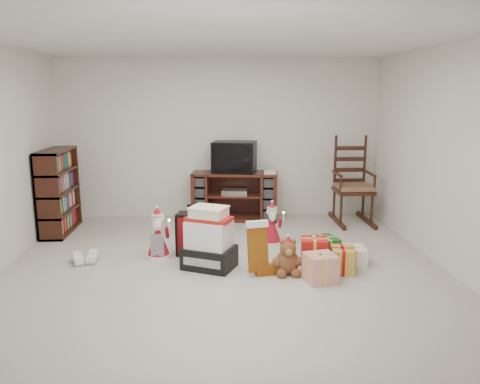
% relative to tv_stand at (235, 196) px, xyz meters
% --- Properties ---
extents(room, '(5.01, 5.01, 2.51)m').
position_rel_tv_stand_xyz_m(room, '(-0.22, -2.23, 0.87)').
color(room, '#B9B4AA').
rests_on(room, ground).
extents(tv_stand, '(1.36, 0.62, 0.75)m').
position_rel_tv_stand_xyz_m(tv_stand, '(0.00, 0.00, 0.00)').
color(tv_stand, '#4F2016').
rests_on(tv_stand, floor).
extents(bookshelf, '(0.32, 0.97, 1.19)m').
position_rel_tv_stand_xyz_m(bookshelf, '(-2.53, -0.54, 0.19)').
color(bookshelf, '#3B1A10').
rests_on(bookshelf, floor).
extents(rocking_chair, '(0.56, 0.91, 1.38)m').
position_rel_tv_stand_xyz_m(rocking_chair, '(1.80, -0.22, 0.09)').
color(rocking_chair, '#3B1A10').
rests_on(rocking_chair, floor).
extents(gift_pile, '(0.67, 0.60, 0.70)m').
position_rel_tv_stand_xyz_m(gift_pile, '(-0.39, -2.10, -0.07)').
color(gift_pile, black).
rests_on(gift_pile, floor).
extents(red_suitcase, '(0.44, 0.28, 0.62)m').
position_rel_tv_stand_xyz_m(red_suitcase, '(-0.57, -1.66, -0.11)').
color(red_suitcase, maroon).
rests_on(red_suitcase, floor).
extents(stocking, '(0.30, 0.18, 0.61)m').
position_rel_tv_stand_xyz_m(stocking, '(0.14, -2.34, -0.07)').
color(stocking, '#0B680C').
rests_on(stocking, floor).
extents(teddy_bear, '(0.27, 0.23, 0.39)m').
position_rel_tv_stand_xyz_m(teddy_bear, '(0.47, -2.34, -0.20)').
color(teddy_bear, brown).
rests_on(teddy_bear, floor).
extents(santa_figurine, '(0.28, 0.27, 0.58)m').
position_rel_tv_stand_xyz_m(santa_figurine, '(0.43, -1.27, -0.16)').
color(santa_figurine, '#A71222').
rests_on(santa_figurine, floor).
extents(mrs_claus_figurine, '(0.31, 0.29, 0.63)m').
position_rel_tv_stand_xyz_m(mrs_claus_figurine, '(-1.01, -1.72, -0.14)').
color(mrs_claus_figurine, '#A71222').
rests_on(mrs_claus_figurine, floor).
extents(sneaker_pair, '(0.32, 0.27, 0.09)m').
position_rel_tv_stand_xyz_m(sneaker_pair, '(-1.85, -1.87, -0.33)').
color(sneaker_pair, white).
rests_on(sneaker_pair, floor).
extents(gift_cluster, '(0.83, 0.93, 0.28)m').
position_rel_tv_stand_xyz_m(gift_cluster, '(0.98, -2.20, -0.24)').
color(gift_cluster, red).
rests_on(gift_cluster, floor).
extents(crt_television, '(0.73, 0.59, 0.48)m').
position_rel_tv_stand_xyz_m(crt_television, '(-0.00, 0.03, 0.61)').
color(crt_television, black).
rests_on(crt_television, tv_stand).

